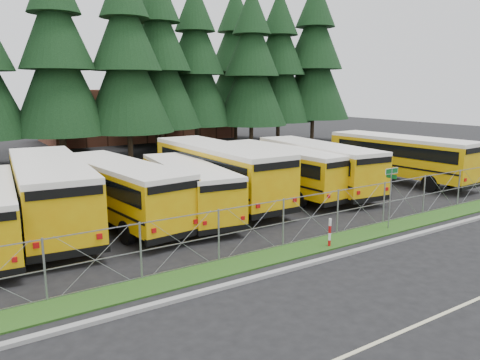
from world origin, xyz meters
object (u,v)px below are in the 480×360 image
object	(u,v)px
bus_2	(118,192)
bus_3	(186,189)
bus_east	(395,159)
bus_4	(215,173)
bus_5	(277,171)
bus_6	(313,167)
bus_1	(50,194)
striped_bollard	(330,233)
street_sign	(391,185)

from	to	relation	value
bus_2	bus_3	world-z (taller)	bus_2
bus_3	bus_east	distance (m)	15.78
bus_east	bus_2	bearing A→B (deg)	174.16
bus_4	bus_east	distance (m)	13.26
bus_5	bus_2	bearing A→B (deg)	179.68
bus_6	bus_5	bearing A→B (deg)	177.27
bus_1	bus_2	world-z (taller)	bus_1
bus_4	bus_5	bearing A→B (deg)	-7.54
bus_3	bus_5	distance (m)	6.63
bus_5	striped_bollard	distance (m)	9.53
bus_6	striped_bollard	xyz separation A→B (m)	(-6.49, -8.26, -0.88)
bus_2	street_sign	world-z (taller)	bus_2
bus_2	bus_5	xyz separation A→B (m)	(9.84, 0.49, -0.02)
bus_5	bus_east	distance (m)	9.31
striped_bollard	bus_5	bearing A→B (deg)	65.35
bus_1	bus_east	size ratio (longest dim) A/B	1.03
bus_3	street_sign	bearing A→B (deg)	-40.47
bus_6	bus_1	bearing A→B (deg)	-176.31
striped_bollard	bus_1	bearing A→B (deg)	135.02
bus_4	street_sign	bearing A→B (deg)	-65.71
bus_2	striped_bollard	xyz separation A→B (m)	(5.88, -8.14, -0.86)
street_sign	striped_bollard	xyz separation A→B (m)	(-3.96, -0.33, -1.43)
bus_2	striped_bollard	size ratio (longest dim) A/B	9.25
bus_2	bus_4	bearing A→B (deg)	3.66
bus_east	striped_bollard	bearing A→B (deg)	-154.32
bus_east	street_sign	xyz separation A→B (m)	(-9.24, -7.14, 0.49)
bus_2	bus_east	xyz separation A→B (m)	(19.08, -0.67, 0.09)
bus_3	bus_6	bearing A→B (deg)	11.85
bus_6	bus_3	bearing A→B (deg)	-169.79
bus_1	bus_6	bearing A→B (deg)	3.51
bus_1	bus_2	size ratio (longest dim) A/B	1.10
bus_3	bus_4	xyz separation A→B (m)	(2.63, 1.65, 0.30)
bus_1	bus_4	world-z (taller)	bus_4
bus_3	bus_east	bearing A→B (deg)	7.07
bus_4	striped_bollard	distance (m)	9.23
bus_5	bus_east	world-z (taller)	bus_east
bus_6	street_sign	bearing A→B (deg)	-102.08
bus_2	bus_6	world-z (taller)	bus_6
bus_2	bus_4	size ratio (longest dim) A/B	0.90
bus_1	bus_5	world-z (taller)	bus_1
bus_2	bus_1	bearing A→B (deg)	161.39
bus_2	bus_3	xyz separation A→B (m)	(3.30, -0.61, -0.13)
bus_1	bus_3	world-z (taller)	bus_1
bus_1	striped_bollard	distance (m)	12.46
bus_3	bus_6	distance (m)	9.10
bus_5	street_sign	bearing A→B (deg)	-93.15
bus_2	striped_bollard	world-z (taller)	bus_2
bus_5	bus_3	bearing A→B (deg)	-173.63
bus_3	street_sign	distance (m)	9.75
bus_2	striped_bollard	bearing A→B (deg)	-60.44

